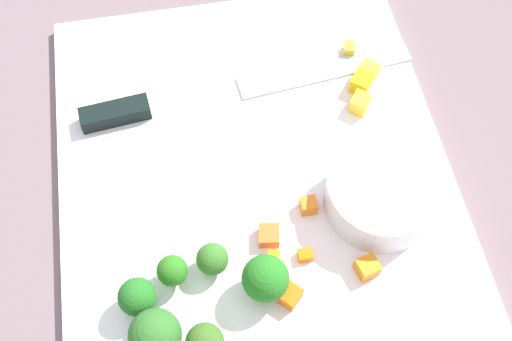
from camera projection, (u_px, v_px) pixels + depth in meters
name	position (u px, v px, depth m)	size (l,w,h in m)	color
ground_plane	(256.00, 182.00, 0.59)	(4.00, 4.00, 0.00)	slate
cutting_board	(256.00, 179.00, 0.58)	(0.44, 0.36, 0.01)	white
prep_bowl	(381.00, 194.00, 0.55)	(0.10, 0.10, 0.04)	white
chef_knife	(201.00, 95.00, 0.62)	(0.06, 0.34, 0.02)	silver
carrot_dice_0	(367.00, 267.00, 0.53)	(0.02, 0.02, 0.02)	orange
carrot_dice_1	(309.00, 205.00, 0.55)	(0.01, 0.01, 0.01)	orange
carrot_dice_2	(305.00, 255.00, 0.53)	(0.01, 0.01, 0.01)	orange
carrot_dice_3	(268.00, 259.00, 0.53)	(0.01, 0.01, 0.01)	orange
carrot_dice_4	(291.00, 296.00, 0.51)	(0.02, 0.01, 0.02)	orange
carrot_dice_5	(264.00, 236.00, 0.54)	(0.02, 0.02, 0.01)	orange
pepper_dice_0	(349.00, 49.00, 0.64)	(0.01, 0.01, 0.01)	yellow
pepper_dice_1	(368.00, 71.00, 0.63)	(0.02, 0.02, 0.02)	yellow
pepper_dice_2	(361.00, 83.00, 0.62)	(0.02, 0.02, 0.02)	yellow
pepper_dice_3	(360.00, 103.00, 0.61)	(0.02, 0.02, 0.02)	yellow
broccoli_floret_0	(172.00, 271.00, 0.51)	(0.03, 0.03, 0.03)	#95BD54
broccoli_floret_2	(212.00, 259.00, 0.52)	(0.03, 0.03, 0.03)	#80AD68
broccoli_floret_3	(137.00, 297.00, 0.50)	(0.03, 0.03, 0.04)	#87B459
broccoli_floret_4	(155.00, 335.00, 0.48)	(0.04, 0.04, 0.05)	#86AF55
broccoli_floret_5	(266.00, 279.00, 0.50)	(0.04, 0.04, 0.05)	#91B15F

